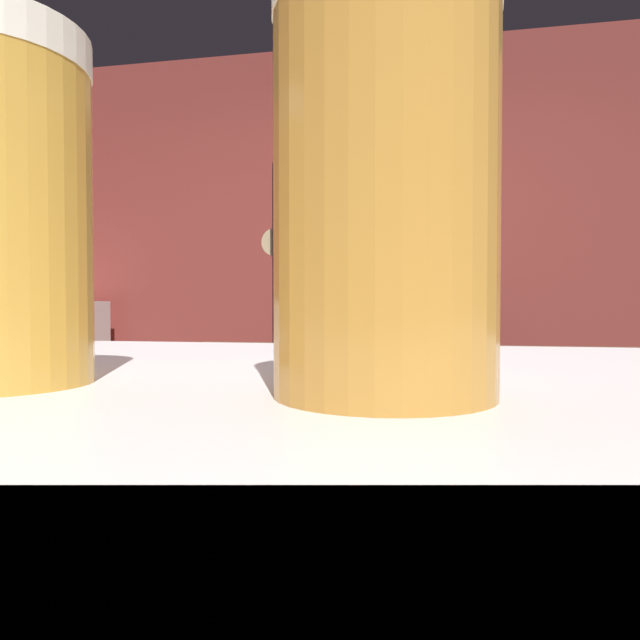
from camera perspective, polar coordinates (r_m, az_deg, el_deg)
wall_back at (r=3.47m, az=6.65°, el=6.03°), size 5.20×0.10×2.70m
prep_counter at (r=2.06m, az=13.76°, el=-15.94°), size 2.10×0.60×0.92m
back_shelf at (r=3.20m, az=9.08°, el=-7.19°), size 0.84×0.36×1.18m
mini_fridge at (r=3.82m, az=-26.89°, el=-6.54°), size 0.57×0.58×1.11m
bartender at (r=1.53m, az=1.30°, el=-2.17°), size 0.43×0.51×1.69m
mixing_bowl at (r=2.10m, az=-1.33°, el=-2.09°), size 0.19×0.19×0.05m
chefs_knife at (r=1.92m, az=11.58°, el=-3.11°), size 0.24×0.06×0.01m
pint_glass_near at (r=0.20m, az=6.76°, el=13.22°), size 0.08×0.08×0.15m
bottle_vinegar at (r=3.18m, az=4.69°, el=5.08°), size 0.06×0.06×0.23m
bottle_soy at (r=3.27m, az=12.60°, el=4.57°), size 0.07×0.07×0.18m
bottle_olive_oil at (r=3.13m, az=11.95°, el=4.74°), size 0.05×0.05×0.18m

